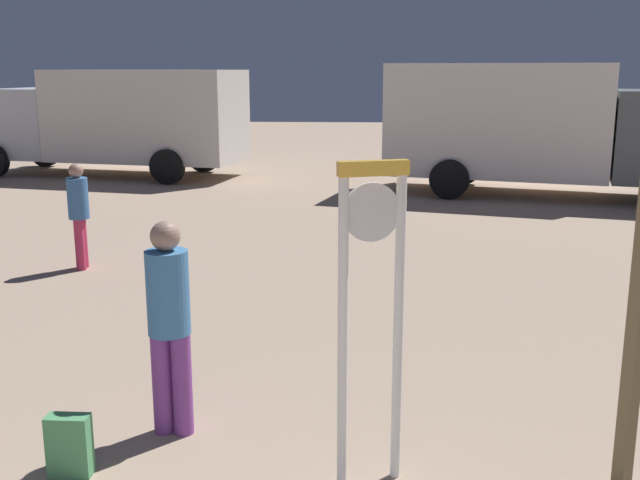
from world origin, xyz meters
TOP-DOWN VIEW (x-y plane):
  - standing_clock at (0.83, 2.86)m, footprint 0.48×0.23m
  - person_near_clock at (-0.75, 3.49)m, footprint 0.34×0.34m
  - backpack at (-1.34, 2.80)m, footprint 0.31×0.18m
  - person_distant at (-3.39, 8.48)m, footprint 0.30×0.30m
  - box_truck_near at (4.69, 15.65)m, footprint 7.63×4.24m
  - box_truck_far at (-5.85, 18.33)m, footprint 7.41×3.77m

SIDE VIEW (x-z plane):
  - backpack at x=-1.34m, z-range -0.01..0.46m
  - person_distant at x=-3.39m, z-range 0.09..1.66m
  - person_near_clock at x=-0.75m, z-range 0.10..1.87m
  - standing_clock at x=0.83m, z-range 0.26..2.58m
  - box_truck_far at x=-5.85m, z-range 0.15..3.03m
  - box_truck_near at x=4.69m, z-range 0.13..3.16m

